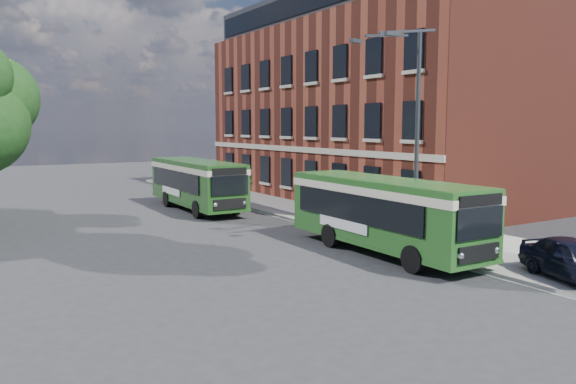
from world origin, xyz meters
TOP-DOWN VIEW (x-y plane):
  - ground at (0.00, 0.00)m, footprint 120.00×120.00m
  - pavement at (7.00, 8.00)m, footprint 6.00×48.00m
  - kerb_line at (3.95, 8.00)m, footprint 0.12×48.00m
  - brick_office at (14.00, 12.00)m, footprint 12.10×26.00m
  - street_lamp at (4.84, -2.00)m, footprint 2.96×2.38m
  - bus_stop_sign at (5.60, -4.20)m, footprint 0.35×0.08m
  - bus_front at (3.15, -2.32)m, footprint 2.71×9.85m
  - bus_rear at (1.21, 12.72)m, footprint 2.78×10.10m
  - pedestrian_a at (4.60, -4.20)m, footprint 0.65×0.52m
  - pedestrian_b at (5.84, -2.23)m, footprint 0.97×0.80m

SIDE VIEW (x-z plane):
  - ground at x=0.00m, z-range 0.00..0.00m
  - kerb_line at x=3.95m, z-range 0.00..0.01m
  - pavement at x=7.00m, z-range 0.00..0.15m
  - pedestrian_a at x=4.60m, z-range 0.15..1.69m
  - pedestrian_b at x=5.84m, z-range 0.15..1.98m
  - bus_stop_sign at x=5.60m, z-range 0.25..2.77m
  - bus_front at x=3.15m, z-range 0.32..3.34m
  - bus_rear at x=1.21m, z-range 0.32..3.34m
  - street_lamp at x=4.84m, z-range 0.29..9.29m
  - brick_office at x=14.00m, z-range -0.13..14.07m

